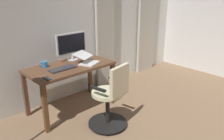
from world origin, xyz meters
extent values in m
cube|color=silver|center=(0.00, -2.68, 1.44)|extent=(5.30, 0.10, 2.88)
cube|color=#B8B3A6|center=(-1.73, -2.57, 1.27)|extent=(0.54, 0.06, 2.54)
cube|color=#B8B3A6|center=(-0.47, -2.57, 1.27)|extent=(0.43, 0.06, 2.54)
cube|color=brown|center=(0.61, -2.19, 0.73)|extent=(1.32, 0.69, 0.04)
cube|color=brown|center=(-0.01, -1.88, 0.35)|extent=(0.06, 0.06, 0.71)
cube|color=brown|center=(1.23, -1.88, 0.35)|extent=(0.06, 0.06, 0.71)
cube|color=brown|center=(-0.01, -2.49, 0.35)|extent=(0.06, 0.06, 0.71)
cube|color=brown|center=(1.23, -2.49, 0.35)|extent=(0.06, 0.06, 0.71)
cylinder|color=black|center=(0.52, -1.43, 0.04)|extent=(0.56, 0.56, 0.02)
sphere|color=black|center=(0.26, -1.48, 0.03)|extent=(0.05, 0.05, 0.05)
sphere|color=black|center=(0.48, -1.69, 0.03)|extent=(0.05, 0.05, 0.05)
sphere|color=black|center=(0.75, -1.54, 0.03)|extent=(0.05, 0.05, 0.05)
sphere|color=black|center=(0.69, -1.24, 0.03)|extent=(0.05, 0.05, 0.05)
sphere|color=black|center=(0.39, -1.20, 0.03)|extent=(0.05, 0.05, 0.05)
cylinder|color=black|center=(0.52, -1.43, 0.26)|extent=(0.06, 0.06, 0.45)
cylinder|color=beige|center=(0.52, -1.43, 0.51)|extent=(0.51, 0.51, 0.05)
cube|color=beige|center=(0.48, -1.23, 0.74)|extent=(0.38, 0.12, 0.41)
cube|color=black|center=(0.71, -1.39, 0.65)|extent=(0.08, 0.24, 0.03)
cube|color=black|center=(0.32, -1.47, 0.65)|extent=(0.08, 0.24, 0.03)
cylinder|color=silver|center=(0.41, -2.41, 0.75)|extent=(0.18, 0.18, 0.01)
cylinder|color=silver|center=(0.41, -2.41, 0.81)|extent=(0.04, 0.04, 0.10)
cube|color=silver|center=(0.41, -2.42, 1.02)|extent=(0.55, 0.03, 0.34)
cube|color=black|center=(0.41, -2.40, 1.02)|extent=(0.50, 0.01, 0.30)
cube|color=#333338|center=(0.79, -2.11, 0.76)|extent=(0.40, 0.15, 0.02)
cube|color=white|center=(0.33, -2.05, 0.76)|extent=(0.36, 0.32, 0.02)
cube|color=white|center=(0.38, -2.16, 0.88)|extent=(0.35, 0.32, 0.07)
cube|color=#232328|center=(1.13, -1.94, 0.75)|extent=(0.08, 0.15, 0.01)
cylinder|color=teal|center=(0.93, -2.38, 0.79)|extent=(0.09, 0.09, 0.09)
torus|color=teal|center=(0.98, -2.38, 0.80)|extent=(0.06, 0.01, 0.06)
camera|label=1|loc=(2.45, 0.70, 1.90)|focal=37.09mm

